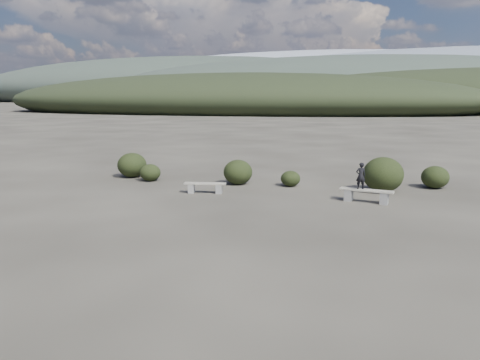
# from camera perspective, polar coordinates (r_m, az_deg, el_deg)

# --- Properties ---
(ground) EXTENTS (1200.00, 1200.00, 0.00)m
(ground) POSITION_cam_1_polar(r_m,az_deg,el_deg) (12.69, -1.04, -7.80)
(ground) COLOR #2C2922
(ground) RESTS_ON ground
(bench_left) EXTENTS (1.74, 0.63, 0.43)m
(bench_left) POSITION_cam_1_polar(r_m,az_deg,el_deg) (19.05, -4.28, -0.85)
(bench_left) COLOR gray
(bench_left) RESTS_ON ground
(bench_right) EXTENTS (2.00, 0.79, 0.49)m
(bench_right) POSITION_cam_1_polar(r_m,az_deg,el_deg) (17.99, 15.13, -1.73)
(bench_right) COLOR gray
(bench_right) RESTS_ON ground
(seated_person) EXTENTS (0.43, 0.35, 1.00)m
(seated_person) POSITION_cam_1_polar(r_m,az_deg,el_deg) (17.90, 14.50, 0.50)
(seated_person) COLOR black
(seated_person) RESTS_ON bench_right
(shrub_a) EXTENTS (0.96, 0.96, 0.79)m
(shrub_a) POSITION_cam_1_polar(r_m,az_deg,el_deg) (22.09, -10.89, 0.90)
(shrub_a) COLOR black
(shrub_a) RESTS_ON ground
(shrub_b) EXTENTS (1.29, 1.29, 1.11)m
(shrub_b) POSITION_cam_1_polar(r_m,az_deg,el_deg) (20.84, -0.26, 0.97)
(shrub_b) COLOR black
(shrub_b) RESTS_ON ground
(shrub_c) EXTENTS (0.86, 0.86, 0.68)m
(shrub_c) POSITION_cam_1_polar(r_m,az_deg,el_deg) (20.54, 6.18, 0.17)
(shrub_c) COLOR black
(shrub_c) RESTS_ON ground
(shrub_d) EXTENTS (1.65, 1.65, 1.44)m
(shrub_d) POSITION_cam_1_polar(r_m,az_deg,el_deg) (20.09, 17.05, 0.65)
(shrub_d) COLOR black
(shrub_d) RESTS_ON ground
(shrub_e) EXTENTS (1.15, 1.15, 0.96)m
(shrub_e) POSITION_cam_1_polar(r_m,az_deg,el_deg) (21.66, 22.69, 0.33)
(shrub_e) COLOR black
(shrub_e) RESTS_ON ground
(shrub_f) EXTENTS (1.40, 1.40, 1.19)m
(shrub_f) POSITION_cam_1_polar(r_m,az_deg,el_deg) (23.28, -13.02, 1.79)
(shrub_f) COLOR black
(shrub_f) RESTS_ON ground
(mountain_ridges) EXTENTS (500.00, 400.00, 56.00)m
(mountain_ridges) POSITION_cam_1_polar(r_m,az_deg,el_deg) (350.91, 12.88, 11.24)
(mountain_ridges) COLOR black
(mountain_ridges) RESTS_ON ground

